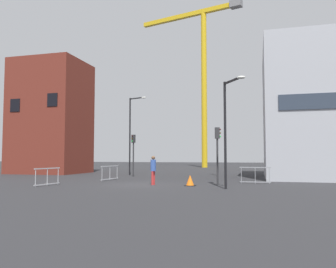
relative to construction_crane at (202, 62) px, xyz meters
The scene contains 14 objects.
ground 38.10m from the construction_crane, 87.32° to the right, with size 160.00×160.00×0.00m, color #28282B.
brick_building 28.18m from the construction_crane, 119.07° to the right, with size 7.05×6.06×11.88m.
office_block 30.55m from the construction_crane, 57.94° to the right, with size 11.45×10.66×10.93m.
construction_crane is the anchor object (origin of this frame).
streetlamp_tall 27.26m from the construction_crane, 96.90° to the right, with size 1.84×0.69×7.40m.
streetlamp_short 38.83m from the construction_crane, 78.63° to the right, with size 1.26×1.59×5.92m.
traffic_light_far 36.73m from the construction_crane, 79.21° to the right, with size 0.39×0.30×3.58m.
traffic_light_near 27.08m from the construction_crane, 77.37° to the right, with size 0.31×0.39×4.20m.
traffic_light_crosswalk 30.08m from the construction_crane, 94.05° to the right, with size 0.33×0.39×3.68m.
pedestrian_walking 37.62m from the construction_crane, 85.98° to the right, with size 0.34×0.34×1.81m.
safety_barrier_right_run 35.10m from the construction_crane, 93.59° to the right, with size 0.27×2.50×1.08m.
safety_barrier_mid_span 36.33m from the construction_crane, 74.70° to the right, with size 1.99×0.08×1.08m.
safety_barrier_front 40.00m from the construction_crane, 95.67° to the right, with size 0.33×2.16×1.08m.
traffic_cone_by_barrier 38.18m from the construction_crane, 82.06° to the right, with size 0.65×0.65×0.66m.
Camera 1 is at (7.21, -20.42, 1.78)m, focal length 36.54 mm.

